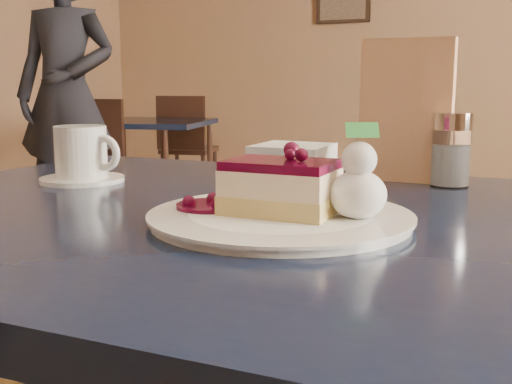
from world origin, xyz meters
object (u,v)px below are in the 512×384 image
at_px(dessert_plate, 280,218).
at_px(bg_table_far_left, 144,206).
at_px(patron, 66,95).
at_px(main_table, 295,278).
at_px(coffee_set, 83,157).
at_px(cheesecake_slice, 281,187).

distance_m(dessert_plate, bg_table_far_left, 4.07).
relative_size(dessert_plate, bg_table_far_left, 0.18).
bearing_deg(patron, dessert_plate, -59.44).
bearing_deg(patron, bg_table_far_left, 66.08).
distance_m(main_table, dessert_plate, 0.11).
bearing_deg(main_table, patron, 134.94).
bearing_deg(bg_table_far_left, patron, -111.69).
bearing_deg(coffee_set, cheesecake_slice, -19.47).
relative_size(cheesecake_slice, bg_table_far_left, 0.08).
bearing_deg(coffee_set, main_table, -12.80).
relative_size(dessert_plate, coffee_set, 2.08).
xyz_separation_m(dessert_plate, bg_table_far_left, (-2.44, 3.17, -0.76)).
xyz_separation_m(main_table, coffee_set, (-0.43, 0.10, 0.13)).
height_order(dessert_plate, patron, patron).
bearing_deg(coffee_set, dessert_plate, -19.47).
distance_m(dessert_plate, coffee_set, 0.46).
bearing_deg(dessert_plate, patron, 135.46).
distance_m(main_table, bg_table_far_left, 4.01).
bearing_deg(main_table, cheesecake_slice, -90.00).
height_order(main_table, dessert_plate, dessert_plate).
xyz_separation_m(cheesecake_slice, bg_table_far_left, (-2.44, 3.17, -0.80)).
bearing_deg(dessert_plate, coffee_set, 160.53).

